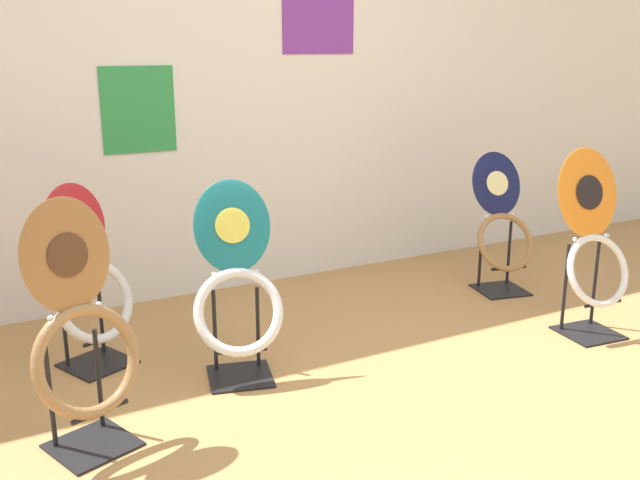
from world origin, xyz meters
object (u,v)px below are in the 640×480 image
(toilet_seat_display_crimson_swirl, at_px, (90,289))
(toilet_seat_display_navy_moon, at_px, (502,229))
(toilet_seat_display_woodgrain, at_px, (82,341))
(toilet_seat_display_orange_sun, at_px, (592,245))
(toilet_seat_display_teal_sax, at_px, (237,289))

(toilet_seat_display_crimson_swirl, xyz_separation_m, toilet_seat_display_navy_moon, (2.38, -0.08, 0.01))
(toilet_seat_display_crimson_swirl, relative_size, toilet_seat_display_woodgrain, 0.91)
(toilet_seat_display_navy_moon, bearing_deg, toilet_seat_display_orange_sun, -94.92)
(toilet_seat_display_woodgrain, distance_m, toilet_seat_display_teal_sax, 0.77)
(toilet_seat_display_crimson_swirl, bearing_deg, toilet_seat_display_navy_moon, -2.00)
(toilet_seat_display_crimson_swirl, height_order, toilet_seat_display_teal_sax, toilet_seat_display_teal_sax)
(toilet_seat_display_crimson_swirl, bearing_deg, toilet_seat_display_teal_sax, -37.49)
(toilet_seat_display_woodgrain, relative_size, toilet_seat_display_navy_moon, 1.14)
(toilet_seat_display_navy_moon, bearing_deg, toilet_seat_display_teal_sax, -169.60)
(toilet_seat_display_crimson_swirl, xyz_separation_m, toilet_seat_display_woodgrain, (-0.16, -0.71, 0.05))
(toilet_seat_display_navy_moon, height_order, toilet_seat_display_orange_sun, toilet_seat_display_orange_sun)
(toilet_seat_display_navy_moon, distance_m, toilet_seat_display_orange_sun, 0.73)
(toilet_seat_display_teal_sax, bearing_deg, toilet_seat_display_crimson_swirl, 142.51)
(toilet_seat_display_orange_sun, bearing_deg, toilet_seat_display_woodgrain, 177.88)
(toilet_seat_display_crimson_swirl, height_order, toilet_seat_display_woodgrain, toilet_seat_display_woodgrain)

